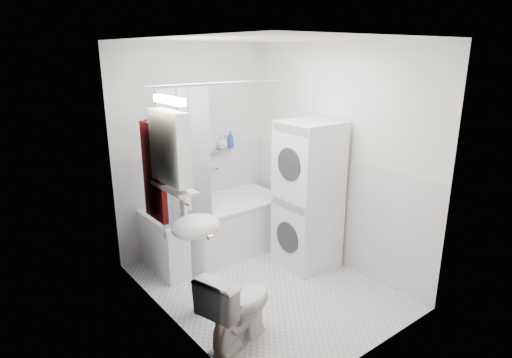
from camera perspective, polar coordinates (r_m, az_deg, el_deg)
floor at (r=4.51m, az=1.00°, el=-13.98°), size 2.60×2.60×0.00m
room_walls at (r=3.96m, az=1.11°, el=4.84°), size 2.60×2.60×2.60m
wainscot at (r=4.45m, az=-1.34°, el=-5.78°), size 1.98×2.58×2.58m
door at (r=3.16m, az=-6.14°, el=-7.71°), size 0.05×2.00×2.00m
bathtub at (r=5.05m, az=-5.27°, el=-6.22°), size 1.63×0.77×0.62m
tub_spout at (r=5.22m, az=-5.56°, el=1.49°), size 0.04×0.12×0.04m
curtain_rod at (r=4.39m, az=-3.49°, el=12.73°), size 1.81×0.02×0.02m
shower_curtain at (r=4.23m, az=-9.22°, el=2.11°), size 0.55×0.02×1.45m
sink at (r=3.80m, az=-7.87°, el=-8.32°), size 0.44×0.37×1.04m
medicine_cabinet at (r=3.55m, az=-11.39°, el=4.41°), size 0.13×0.50×0.71m
shelf at (r=3.65m, az=-10.85°, el=-1.17°), size 0.18×0.54×0.02m
shower_caddy at (r=5.18m, az=-5.10°, el=3.80°), size 0.22×0.06×0.02m
towel at (r=3.84m, az=-13.45°, el=1.16°), size 0.07×0.37×0.89m
washer_dryer at (r=4.64m, az=6.94°, el=-2.21°), size 0.60×0.59×1.61m
toilet at (r=3.60m, az=-2.47°, el=-16.49°), size 0.76×0.56×0.66m
soap_pump at (r=3.94m, az=-9.34°, el=-3.62°), size 0.08×0.17×0.08m
shelf_bottle at (r=3.51m, az=-9.76°, el=-1.03°), size 0.07×0.18×0.07m
shelf_cup at (r=3.73m, az=-11.75°, el=0.20°), size 0.10×0.09×0.10m
shampoo_a at (r=5.20m, az=-4.52°, el=4.72°), size 0.13×0.17×0.13m
shampoo_b at (r=5.27m, az=-3.42°, el=4.62°), size 0.08×0.21×0.08m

